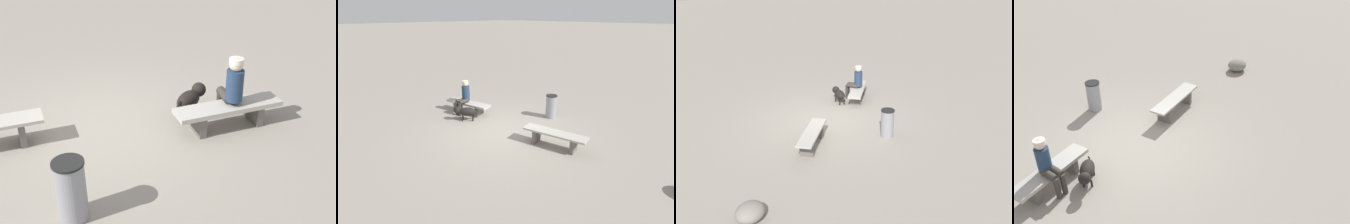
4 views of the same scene
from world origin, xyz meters
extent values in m
cube|color=gray|center=(0.00, 0.00, -0.03)|extent=(210.00, 210.00, 0.06)
cube|color=#605B56|center=(-1.22, -0.22, 0.20)|extent=(0.18, 0.39, 0.40)
cube|color=#605B56|center=(1.59, -0.37, 0.18)|extent=(0.20, 0.40, 0.35)
cube|color=#605B56|center=(2.62, -0.16, 0.18)|extent=(0.20, 0.40, 0.35)
cube|color=#B2ADA3|center=(2.11, -0.26, 0.39)|extent=(1.88, 0.81, 0.08)
cylinder|color=navy|center=(2.19, -0.25, 0.77)|extent=(0.28, 0.28, 0.53)
sphere|color=beige|center=(2.19, -0.25, 1.13)|extent=(0.22, 0.22, 0.22)
cylinder|color=silver|center=(2.19, -0.25, 1.19)|extent=(0.24, 0.24, 0.08)
cylinder|color=#38332D|center=(2.25, -0.04, 0.50)|extent=(0.19, 0.41, 0.15)
cylinder|color=#38332D|center=(2.23, 0.16, 0.25)|extent=(0.11, 0.11, 0.50)
cylinder|color=#38332D|center=(2.09, -0.06, 0.50)|extent=(0.19, 0.41, 0.15)
cylinder|color=#38332D|center=(2.07, 0.14, 0.25)|extent=(0.11, 0.11, 0.50)
ellipsoid|color=black|center=(1.53, 0.20, 0.32)|extent=(0.61, 0.62, 0.30)
sphere|color=black|center=(1.77, 0.46, 0.38)|extent=(0.26, 0.26, 0.26)
cylinder|color=black|center=(1.59, 0.39, 0.09)|extent=(0.04, 0.04, 0.17)
cylinder|color=black|center=(1.71, 0.28, 0.09)|extent=(0.04, 0.04, 0.17)
cylinder|color=black|center=(1.34, 0.13, 0.09)|extent=(0.04, 0.04, 0.17)
cylinder|color=black|center=(1.46, 0.01, 0.09)|extent=(0.04, 0.04, 0.17)
cylinder|color=black|center=(1.31, -0.03, 0.37)|extent=(0.10, 0.11, 0.15)
cylinder|color=gray|center=(-0.37, -2.09, 0.40)|extent=(0.37, 0.37, 0.81)
cylinder|color=black|center=(-0.37, -2.09, 0.82)|extent=(0.40, 0.40, 0.03)
camera|label=1|loc=(0.14, -6.46, 3.85)|focal=47.48mm
camera|label=2|loc=(-5.43, 5.21, 3.54)|focal=27.72mm
camera|label=3|loc=(-10.43, -4.81, 5.20)|focal=41.92mm
camera|label=4|loc=(4.67, 5.70, 5.51)|focal=40.01mm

